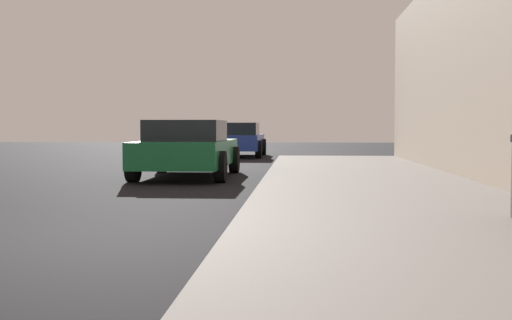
{
  "coord_description": "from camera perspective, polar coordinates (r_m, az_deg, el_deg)",
  "views": [
    {
      "loc": [
        2.71,
        -5.88,
        1.13
      ],
      "look_at": [
        2.07,
        3.42,
        0.65
      ],
      "focal_mm": 45.43,
      "sensor_mm": 36.0,
      "label": 1
    }
  ],
  "objects": [
    {
      "name": "sidewalk",
      "position": [
        6.12,
        16.17,
        -7.12
      ],
      "size": [
        4.0,
        32.0,
        0.15
      ],
      "primitive_type": "cube",
      "color": "gray",
      "rests_on": "ground_plane"
    },
    {
      "name": "car_green",
      "position": [
        14.52,
        -6.03,
        1.03
      ],
      "size": [
        2.01,
        4.31,
        1.27
      ],
      "color": "#196638",
      "rests_on": "ground_plane"
    },
    {
      "name": "car_blue",
      "position": [
        24.39,
        -1.7,
        1.83
      ],
      "size": [
        2.04,
        4.29,
        1.27
      ],
      "color": "#233899",
      "rests_on": "ground_plane"
    },
    {
      "name": "ground_plane",
      "position": [
        6.57,
        -20.65,
        -7.15
      ],
      "size": [
        80.0,
        80.0,
        0.0
      ],
      "primitive_type": "plane",
      "color": "black"
    }
  ]
}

